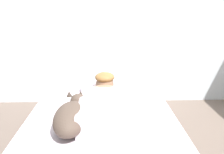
% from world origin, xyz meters
% --- Properties ---
extents(back_wall, '(4.42, 0.12, 2.50)m').
position_xyz_m(back_wall, '(-0.00, 1.35, 1.25)').
color(back_wall, silver).
rests_on(back_wall, ground).
extents(bed, '(1.33, 2.04, 0.38)m').
position_xyz_m(bed, '(-0.17, 0.14, 0.19)').
color(bed, '#4C4742').
rests_on(bed, ground).
extents(pillow, '(0.52, 0.32, 0.11)m').
position_xyz_m(pillow, '(-0.17, 0.70, 0.44)').
color(pillow, silver).
rests_on(pillow, bed).
extents(person_lying, '(0.43, 0.92, 0.27)m').
position_xyz_m(person_lying, '(-0.14, 0.17, 0.49)').
color(person_lying, silver).
rests_on(person_lying, bed).
extents(dog, '(0.26, 0.57, 0.21)m').
position_xyz_m(dog, '(-0.40, -0.09, 0.49)').
color(dog, '#4C3D33').
rests_on(dog, bed).
extents(coffee_cup, '(0.12, 0.09, 0.07)m').
position_xyz_m(coffee_cup, '(0.08, 0.54, 0.42)').
color(coffee_cup, white).
rests_on(coffee_cup, bed).
extents(cell_phone, '(0.07, 0.14, 0.01)m').
position_xyz_m(cell_phone, '(-0.05, -0.05, 0.39)').
color(cell_phone, black).
rests_on(cell_phone, bed).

